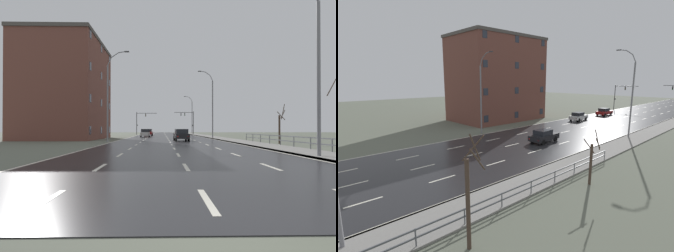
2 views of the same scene
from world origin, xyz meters
TOP-DOWN VIEW (x-y plane):
  - ground_plane at (0.00, 48.00)m, footprint 160.00×160.00m
  - road_asphalt_strip at (0.00, 59.99)m, footprint 14.00×120.00m
  - sidewalk_right at (8.43, 60.00)m, footprint 3.00×120.00m
  - guardrail at (9.85, 17.40)m, footprint 0.07×28.58m
  - street_lamp_midground at (7.44, 43.09)m, footprint 2.59×0.24m
  - street_lamp_left_bank at (-7.43, 30.27)m, footprint 2.71×0.24m
  - traffic_signal_left at (-6.86, 73.45)m, footprint 5.62×0.36m
  - car_far_left at (-4.19, 50.19)m, footprint 1.99×4.18m
  - car_distant at (-4.03, 60.11)m, footprint 1.97×4.17m
  - car_far_right at (1.58, 32.85)m, footprint 2.00×4.18m
  - brick_building at (-15.90, 40.18)m, footprint 11.04×16.36m
  - bare_tree_near at (11.48, 15.33)m, footprint 1.45×1.08m
  - bare_tree_mid at (11.66, 25.68)m, footprint 0.92×0.95m

SIDE VIEW (x-z plane):
  - ground_plane at x=0.00m, z-range -0.12..0.00m
  - road_asphalt_strip at x=0.00m, z-range 0.00..0.02m
  - sidewalk_right at x=8.43m, z-range 0.00..0.12m
  - guardrail at x=9.85m, z-range 0.21..1.21m
  - car_far_left at x=-4.19m, z-range 0.02..1.59m
  - car_distant at x=-4.03m, z-range 0.02..1.59m
  - car_far_right at x=1.58m, z-range 0.02..1.59m
  - bare_tree_mid at x=11.66m, z-range -0.34..3.87m
  - bare_tree_near at x=11.48m, z-range -0.31..5.16m
  - traffic_signal_left at x=-6.86m, z-range 1.01..7.18m
  - street_lamp_left_bank at x=-7.43m, z-range -0.14..11.01m
  - street_lamp_midground at x=7.44m, z-range -0.13..11.30m
  - brick_building at x=-15.90m, z-range 0.01..15.30m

